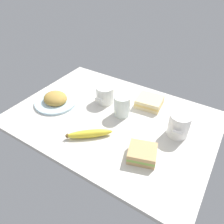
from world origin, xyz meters
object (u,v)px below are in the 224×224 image
coffee_mug_milky (179,125)px  sandwich_main (149,102)px  coffee_mug_black (105,94)px  banana (89,134)px  plate_of_food (56,100)px  sandwich_side (142,153)px  glass_of_milk (122,107)px

coffee_mug_milky → sandwich_main: 21.97cm
coffee_mug_black → banana: (8.58, -24.19, -2.73)cm
coffee_mug_black → sandwich_main: size_ratio=0.86×
plate_of_food → sandwich_side: (51.34, -8.39, 0.36)cm
coffee_mug_black → plate_of_food: bearing=-144.7°
glass_of_milk → sandwich_main: bearing=59.3°
sandwich_side → plate_of_food: bearing=170.7°
plate_of_food → sandwich_main: size_ratio=1.61×
plate_of_food → coffee_mug_black: bearing=35.3°
coffee_mug_black → sandwich_side: size_ratio=0.89×
glass_of_milk → banana: bearing=-100.5°
plate_of_food → sandwich_side: plate_of_food is taller
plate_of_food → glass_of_milk: bearing=16.6°
coffee_mug_milky → sandwich_main: bearing=146.4°
plate_of_food → sandwich_main: 45.95cm
plate_of_food → sandwich_main: plate_of_food is taller
coffee_mug_black → sandwich_main: 21.89cm
coffee_mug_milky → glass_of_milk: same height
coffee_mug_milky → sandwich_side: coffee_mug_milky is taller
sandwich_main → banana: sandwich_main is taller
coffee_mug_milky → banana: bearing=-145.0°
coffee_mug_black → sandwich_main: bearing=23.3°
sandwich_side → glass_of_milk: (-19.19, 17.97, 2.06)cm
plate_of_food → coffee_mug_black: coffee_mug_black is taller
sandwich_side → banana: bearing=-175.8°
coffee_mug_milky → plate_of_food: bearing=-169.6°
coffee_mug_black → sandwich_main: coffee_mug_black is taller
sandwich_side → banana: (-22.82, -1.68, -0.54)cm
plate_of_food → sandwich_side: 52.02cm
coffee_mug_black → coffee_mug_milky: size_ratio=1.01×
sandwich_main → glass_of_milk: (-7.80, -13.14, 2.06)cm
coffee_mug_milky → sandwich_main: coffee_mug_milky is taller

